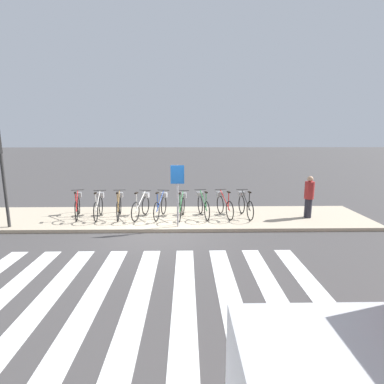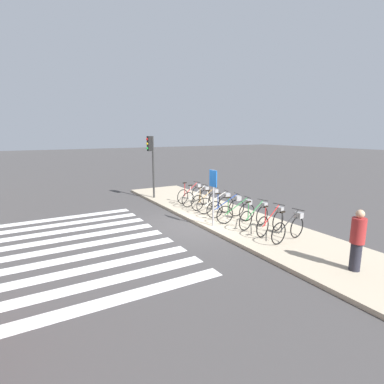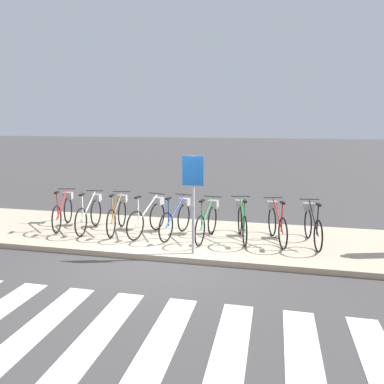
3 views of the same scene
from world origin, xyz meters
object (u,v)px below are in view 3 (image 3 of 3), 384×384
object	(u,v)px
parked_bicycle_0	(64,210)
parked_bicycle_6	(242,220)
parked_bicycle_7	(276,222)
sign_post	(193,188)
parked_bicycle_2	(118,214)
parked_bicycle_4	(177,218)
parked_bicycle_3	(149,216)
parked_bicycle_1	(90,213)
parked_bicycle_5	(208,220)
parked_bicycle_8	(312,224)

from	to	relation	value
parked_bicycle_0	parked_bicycle_6	xyz separation A→B (m)	(4.66, -0.01, 0.00)
parked_bicycle_6	parked_bicycle_7	size ratio (longest dim) A/B	1.01
parked_bicycle_6	sign_post	xyz separation A→B (m)	(-0.90, -1.25, 0.96)
parked_bicycle_2	parked_bicycle_4	distance (m)	1.55
parked_bicycle_4	parked_bicycle_3	bearing A→B (deg)	-178.37
parked_bicycle_1	parked_bicycle_5	distance (m)	3.06
parked_bicycle_1	parked_bicycle_6	xyz separation A→B (m)	(3.85, 0.08, 0.00)
parked_bicycle_8	parked_bicycle_6	bearing A→B (deg)	179.96
sign_post	parked_bicycle_5	bearing A→B (deg)	84.00
parked_bicycle_2	parked_bicycle_7	bearing A→B (deg)	0.83
parked_bicycle_2	parked_bicycle_7	xyz separation A→B (m)	(3.91, 0.06, 0.00)
parked_bicycle_0	sign_post	size ratio (longest dim) A/B	0.79
parked_bicycle_0	parked_bicycle_2	world-z (taller)	same
parked_bicycle_2	parked_bicycle_4	world-z (taller)	same
parked_bicycle_6	parked_bicycle_0	bearing A→B (deg)	179.86
parked_bicycle_5	parked_bicycle_7	bearing A→B (deg)	6.72
parked_bicycle_2	sign_post	size ratio (longest dim) A/B	0.81
parked_bicycle_2	parked_bicycle_8	size ratio (longest dim) A/B	1.00
parked_bicycle_2	parked_bicycle_3	bearing A→B (deg)	-3.95
parked_bicycle_3	parked_bicycle_8	xyz separation A→B (m)	(3.85, 0.10, 0.00)
sign_post	parked_bicycle_7	bearing A→B (deg)	36.75
parked_bicycle_6	parked_bicycle_4	bearing A→B (deg)	-177.21
parked_bicycle_3	parked_bicycle_7	world-z (taller)	same
parked_bicycle_0	parked_bicycle_7	distance (m)	5.45
parked_bicycle_0	parked_bicycle_5	size ratio (longest dim) A/B	0.98
parked_bicycle_7	parked_bicycle_0	bearing A→B (deg)	-179.92
parked_bicycle_2	parked_bicycle_3	distance (m)	0.84
parked_bicycle_0	parked_bicycle_2	xyz separation A→B (m)	(1.55, -0.05, 0.00)
parked_bicycle_0	parked_bicycle_2	distance (m)	1.55
parked_bicycle_2	parked_bicycle_5	size ratio (longest dim) A/B	1.00
parked_bicycle_0	parked_bicycle_3	bearing A→B (deg)	-2.57
parked_bicycle_4	parked_bicycle_6	size ratio (longest dim) A/B	1.00
parked_bicycle_5	parked_bicycle_8	world-z (taller)	same
parked_bicycle_2	parked_bicycle_7	size ratio (longest dim) A/B	1.02
parked_bicycle_3	parked_bicycle_8	bearing A→B (deg)	1.41
parked_bicycle_5	parked_bicycle_8	bearing A→B (deg)	4.01
parked_bicycle_2	parked_bicycle_0	bearing A→B (deg)	178.18
parked_bicycle_0	parked_bicycle_7	world-z (taller)	same
parked_bicycle_4	parked_bicycle_5	bearing A→B (deg)	-6.78
parked_bicycle_7	parked_bicycle_1	bearing A→B (deg)	-178.74
parked_bicycle_2	parked_bicycle_7	distance (m)	3.91
parked_bicycle_6	parked_bicycle_3	bearing A→B (deg)	-177.57
parked_bicycle_7	sign_post	xyz separation A→B (m)	(-1.70, -1.27, 0.96)
parked_bicycle_4	sign_post	xyz separation A→B (m)	(0.66, -1.17, 0.96)
parked_bicycle_1	parked_bicycle_2	world-z (taller)	same
parked_bicycle_6	parked_bicycle_7	distance (m)	0.79
parked_bicycle_1	parked_bicycle_3	bearing A→B (deg)	-0.46
parked_bicycle_4	sign_post	size ratio (longest dim) A/B	0.80
parked_bicycle_1	sign_post	bearing A→B (deg)	-21.54
parked_bicycle_2	parked_bicycle_3	xyz separation A→B (m)	(0.84, -0.06, 0.00)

